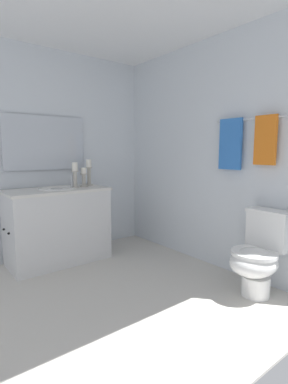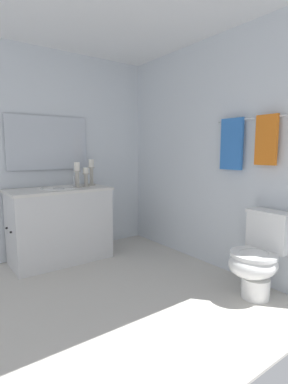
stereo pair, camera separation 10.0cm
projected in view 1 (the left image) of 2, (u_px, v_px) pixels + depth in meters
name	position (u px, v px, depth m)	size (l,w,h in m)	color
floor	(95.00, 300.00, 2.55)	(2.73, 2.89, 0.02)	beige
wall_back	(208.00, 155.00, 3.26)	(2.73, 0.04, 2.45)	silver
wall_left	(35.00, 155.00, 3.44)	(0.04, 2.89, 2.45)	silver
vanity_cabinet	(58.00, 225.00, 3.37)	(0.58, 1.12, 0.85)	silver
sink_basin	(57.00, 192.00, 3.31)	(0.40, 0.40, 0.24)	white
mirror	(46.00, 143.00, 3.46)	(0.02, 0.96, 0.63)	silver
candle_holder_tall	(89.00, 172.00, 3.60)	(0.09, 0.09, 0.32)	#B7B2A5
candle_holder_short	(84.00, 177.00, 3.48)	(0.09, 0.09, 0.23)	#B7B2A5
candle_holder_mid	(75.00, 174.00, 3.38)	(0.09, 0.09, 0.29)	#B7B2A5
toilet	(258.00, 255.00, 2.57)	(0.39, 0.54, 0.75)	white
towel_bar	(249.00, 119.00, 2.77)	(0.02, 0.02, 0.74)	silver
towel_near_vanity	(230.00, 144.00, 2.93)	(0.25, 0.03, 0.50)	blue
towel_center	(265.00, 140.00, 2.64)	(0.21, 0.03, 0.44)	orange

